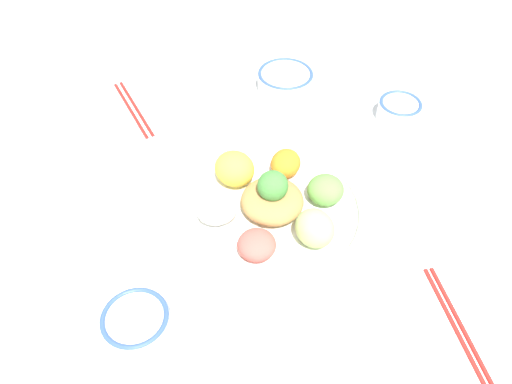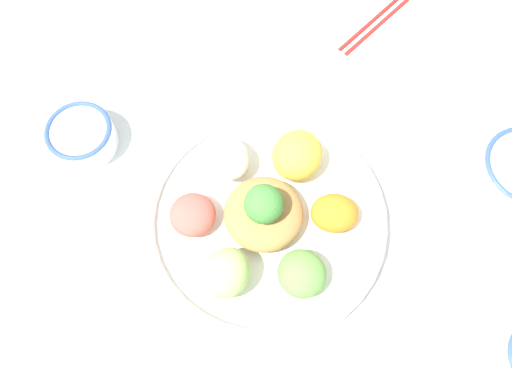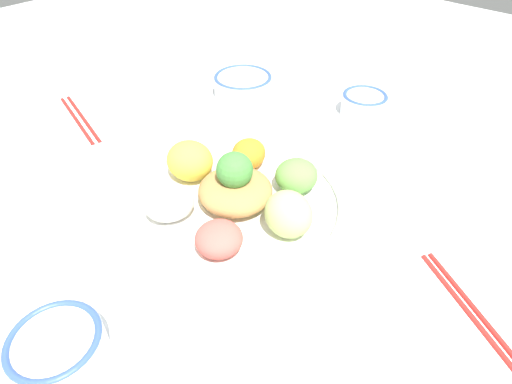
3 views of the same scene
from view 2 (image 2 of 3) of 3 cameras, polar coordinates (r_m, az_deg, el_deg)
The scene contains 5 objects.
ground_plane at distance 0.68m, azimuth 0.74°, elevation -2.52°, with size 2.40×2.40×0.00m, color white.
salad_platter at distance 0.65m, azimuth 0.86°, elevation -2.87°, with size 0.32×0.32×0.10m.
rice_bowl_blue at distance 0.75m, azimuth -19.30°, elevation 6.09°, with size 0.09×0.09×0.04m.
chopsticks_pair_far at distance 0.88m, azimuth 14.33°, elevation 19.06°, with size 0.20×0.06×0.01m.
serving_spoon_main at distance 0.86m, azimuth 26.00°, elevation 10.93°, with size 0.05×0.14×0.01m.
Camera 2 is at (-0.20, -0.11, 0.64)m, focal length 35.00 mm.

